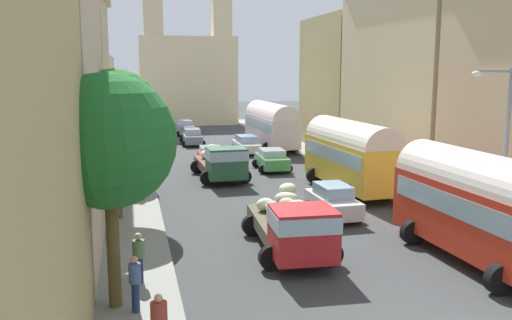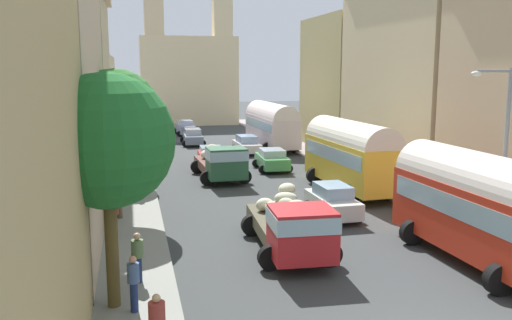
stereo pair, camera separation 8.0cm
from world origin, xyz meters
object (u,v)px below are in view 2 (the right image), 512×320
object	(u,v)px
car_3	(333,201)
car_4	(272,159)
parked_bus_0	(480,203)
cargo_truck_1	(222,162)
pedestrian_2	(138,256)
parked_bus_1	(350,153)
cargo_truck_0	(292,225)
pedestrian_3	(114,214)
pedestrian_0	(138,181)
car_5	(247,144)
streetlamp_near	(501,145)
parked_bus_2	(271,124)
car_1	(193,137)
car_0	(211,156)
car_2	(185,128)
pedestrian_4	(134,282)

from	to	relation	value
car_3	car_4	bearing A→B (deg)	88.67
parked_bus_0	cargo_truck_1	size ratio (longest dim) A/B	1.23
pedestrian_2	car_3	bearing A→B (deg)	35.02
parked_bus_1	cargo_truck_0	size ratio (longest dim) A/B	1.21
pedestrian_3	pedestrian_0	bearing A→B (deg)	80.78
cargo_truck_0	car_5	distance (m)	25.11
pedestrian_2	streetlamp_near	distance (m)	13.84
parked_bus_1	parked_bus_2	bearing A→B (deg)	90.37
pedestrian_3	car_3	bearing A→B (deg)	5.98
cargo_truck_1	car_4	world-z (taller)	cargo_truck_1
car_1	streetlamp_near	world-z (taller)	streetlamp_near
car_1	parked_bus_0	bearing A→B (deg)	-78.97
car_4	parked_bus_2	bearing A→B (deg)	75.72
parked_bus_2	pedestrian_3	bearing A→B (deg)	-118.62
parked_bus_2	car_4	distance (m)	10.42
parked_bus_1	pedestrian_0	size ratio (longest dim) A/B	4.54
cargo_truck_0	car_0	world-z (taller)	cargo_truck_0
cargo_truck_1	parked_bus_2	bearing A→B (deg)	62.91
parked_bus_0	pedestrian_0	bearing A→B (deg)	133.14
car_0	parked_bus_1	bearing A→B (deg)	-56.63
cargo_truck_0	car_5	size ratio (longest dim) A/B	1.63
car_2	pedestrian_3	world-z (taller)	pedestrian_3
car_4	streetlamp_near	distance (m)	19.01
pedestrian_4	streetlamp_near	world-z (taller)	streetlamp_near
pedestrian_4	car_5	bearing A→B (deg)	71.94
streetlamp_near	car_3	bearing A→B (deg)	126.91
cargo_truck_0	car_0	bearing A→B (deg)	90.57
cargo_truck_1	car_4	distance (m)	4.84
parked_bus_0	pedestrian_3	xyz separation A→B (m)	(-12.82, 5.96, -1.17)
car_3	car_0	bearing A→B (deg)	103.53
pedestrian_3	car_2	bearing A→B (deg)	79.69
parked_bus_1	car_0	size ratio (longest dim) A/B	2.19
car_0	pedestrian_0	distance (m)	10.79
pedestrian_4	cargo_truck_1	bearing A→B (deg)	73.10
car_0	car_1	size ratio (longest dim) A/B	0.88
pedestrian_4	streetlamp_near	size ratio (longest dim) A/B	0.26
car_3	cargo_truck_0	bearing A→B (deg)	-126.00
car_1	car_5	bearing A→B (deg)	-58.50
cargo_truck_1	pedestrian_2	bearing A→B (deg)	-108.61
parked_bus_2	car_3	world-z (taller)	parked_bus_2
pedestrian_0	pedestrian_3	distance (m)	6.67
car_0	streetlamp_near	xyz separation A→B (m)	(7.98, -20.78, 3.39)
car_2	pedestrian_3	bearing A→B (deg)	-100.31
car_3	cargo_truck_1	bearing A→B (deg)	110.84
parked_bus_2	cargo_truck_0	size ratio (longest dim) A/B	1.36
pedestrian_2	pedestrian_4	size ratio (longest dim) A/B	1.00
parked_bus_1	pedestrian_3	distance (m)	14.30
cargo_truck_0	pedestrian_3	bearing A→B (deg)	151.07
cargo_truck_0	pedestrian_0	distance (m)	11.60
cargo_truck_0	car_1	world-z (taller)	cargo_truck_0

